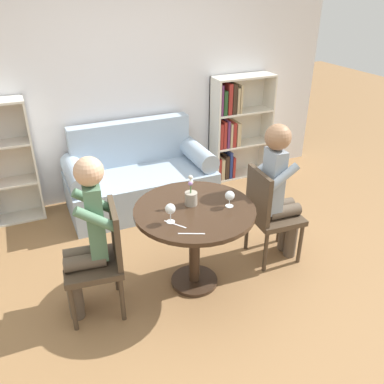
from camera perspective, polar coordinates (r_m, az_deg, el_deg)
ground_plane at (r=3.60m, az=0.33°, el=-12.50°), size 16.00×16.00×0.00m
back_wall at (r=4.69m, az=-9.75°, el=15.35°), size 5.20×0.05×2.70m
round_table at (r=3.25m, az=0.36°, el=-4.47°), size 0.96×0.96×0.74m
couch at (r=4.63m, az=-7.35°, el=1.74°), size 1.60×0.80×0.92m
bookshelf_right at (r=5.22m, az=5.80°, el=8.87°), size 0.78×0.28×1.30m
chair_left at (r=3.14m, az=-12.57°, el=-8.75°), size 0.47×0.47×0.90m
chair_right at (r=3.68m, az=10.72°, el=-2.69°), size 0.45×0.45×0.90m
person_left at (r=3.04m, az=-14.58°, el=-5.94°), size 0.44×0.37×1.29m
person_right at (r=3.61m, az=12.19°, el=0.45°), size 0.43×0.36×1.30m
wine_glass_left at (r=2.95m, az=-3.07°, el=-2.47°), size 0.08×0.08×0.15m
wine_glass_right at (r=3.18m, az=5.32°, el=-0.60°), size 0.08×0.08×0.13m
flower_vase at (r=3.20m, az=-0.12°, el=-0.62°), size 0.10×0.10×0.25m
knife_left_setting at (r=2.98m, az=-2.39°, el=-4.54°), size 0.12×0.16×0.00m
fork_left_setting at (r=2.87m, az=-0.07°, el=-5.86°), size 0.18×0.09×0.00m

